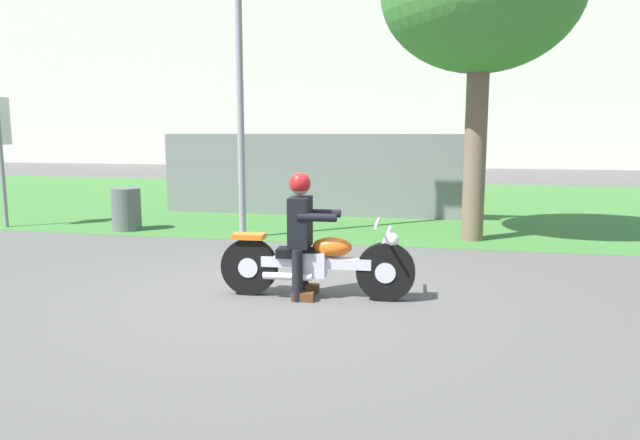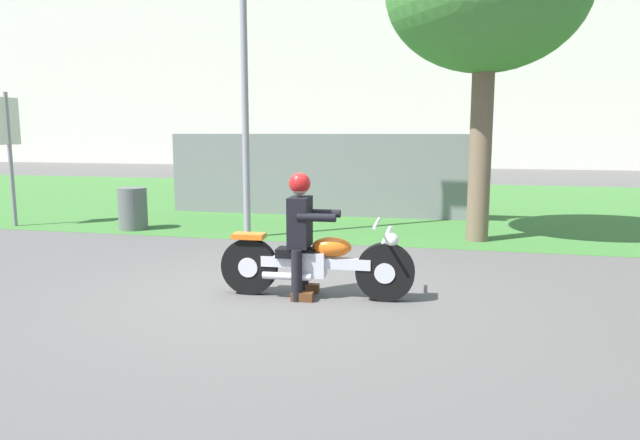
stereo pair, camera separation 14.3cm
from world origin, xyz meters
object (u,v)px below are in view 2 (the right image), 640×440
(trash_can, at_px, (133,209))
(rider_lead, at_px, (302,225))
(sign_banner, at_px, (9,138))
(motorcycle_lead, at_px, (316,263))
(streetlight_pole, at_px, (249,10))

(trash_can, bearing_deg, rider_lead, -40.33)
(rider_lead, bearing_deg, sign_banner, 149.87)
(motorcycle_lead, relative_size, trash_can, 2.75)
(rider_lead, height_order, streetlight_pole, streetlight_pole)
(rider_lead, bearing_deg, motorcycle_lead, -0.82)
(streetlight_pole, bearing_deg, sign_banner, 178.85)
(streetlight_pole, relative_size, sign_banner, 2.40)
(streetlight_pole, bearing_deg, motorcycle_lead, -59.74)
(rider_lead, relative_size, trash_can, 1.76)
(rider_lead, xyz_separation_m, sign_banner, (-6.81, 3.49, 0.90))
(motorcycle_lead, height_order, streetlight_pole, streetlight_pole)
(motorcycle_lead, distance_m, rider_lead, 0.46)
(streetlight_pole, height_order, trash_can, streetlight_pole)
(streetlight_pole, distance_m, trash_can, 4.29)
(trash_can, xyz_separation_m, sign_banner, (-2.49, -0.19, 1.32))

